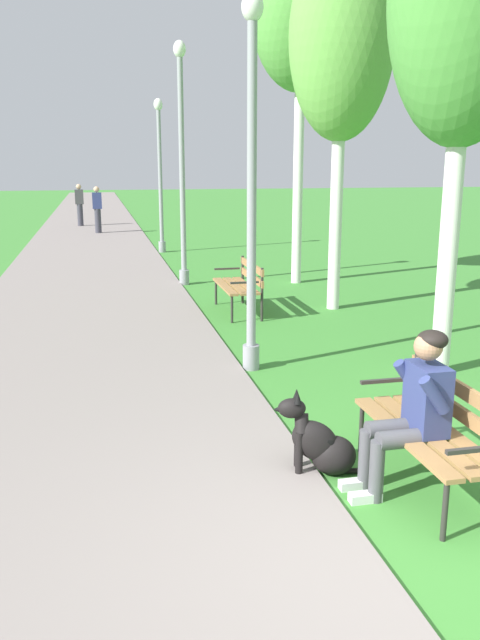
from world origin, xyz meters
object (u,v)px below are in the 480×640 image
pedestrian_further_distant (80,205)px  park_bench_mid (241,282)px  park_bench_near (436,424)px  dog_black (321,444)px  birch_tree_fourth (301,17)px  lamp_post_near (252,186)px  birch_tree_third (342,40)px  lamp_post_mid (182,164)px  person_seated_on_near_bench (413,406)px  lamp_post_far (160,175)px  pedestrian_distant (97,210)px

pedestrian_further_distant → park_bench_mid: bearing=-79.7°
park_bench_near → dog_black: 0.90m
park_bench_mid → birch_tree_fourth: birch_tree_fourth is taller
lamp_post_near → pedestrian_further_distant: bearing=97.0°
lamp_post_near → birch_tree_third: (2.15, 2.96, 2.12)m
birch_tree_third → pedestrian_further_distant: birch_tree_third is taller
lamp_post_mid → person_seated_on_near_bench: bearing=-86.7°
park_bench_near → park_bench_mid: same height
park_bench_near → birch_tree_third: 7.33m
lamp_post_near → lamp_post_mid: size_ratio=0.90×
lamp_post_near → pedestrian_further_distant: size_ratio=2.55×
dog_black → lamp_post_far: 13.71m
park_bench_mid → lamp_post_near: lamp_post_near is taller
dog_black → birch_tree_fourth: (2.36, 8.22, 4.87)m
park_bench_mid → lamp_post_far: bearing=93.8°
lamp_post_far → dog_black: bearing=-90.5°
birch_tree_fourth → pedestrian_distant: 12.15m
park_bench_mid → person_seated_on_near_bench: size_ratio=1.20×
person_seated_on_near_bench → birch_tree_fourth: (1.80, 8.61, 4.45)m
park_bench_near → birch_tree_fourth: bearing=79.5°
park_bench_mid → dog_black: size_ratio=1.82×
lamp_post_near → birch_tree_fourth: bearing=67.4°
person_seated_on_near_bench → lamp_post_far: bearing=91.8°
park_bench_near → pedestrian_distant: pedestrian_distant is taller
lamp_post_near → birch_tree_fourth: 6.62m
lamp_post_far → pedestrian_further_distant: size_ratio=2.49×
dog_black → pedestrian_distant: (-1.59, 18.88, 0.58)m
park_bench_near → lamp_post_mid: (-0.72, 8.88, 1.91)m
lamp_post_near → lamp_post_mid: (-0.04, 5.75, 0.25)m
person_seated_on_near_bench → pedestrian_further_distant: 22.31m
person_seated_on_near_bench → dog_black: bearing=145.7°
birch_tree_third → pedestrian_further_distant: 17.00m
dog_black → lamp_post_mid: (0.06, 8.50, 2.16)m
lamp_post_mid → pedestrian_further_distant: lamp_post_mid is taller
dog_black → person_seated_on_near_bench: bearing=-34.3°
person_seated_on_near_bench → lamp_post_mid: lamp_post_mid is taller
park_bench_mid → lamp_post_mid: lamp_post_mid is taller
pedestrian_distant → park_bench_mid: bearing=-80.3°
pedestrian_distant → pedestrian_further_distant: bearing=103.1°
person_seated_on_near_bench → lamp_post_mid: 9.07m
lamp_post_near → birch_tree_third: size_ratio=0.71×
park_bench_mid → birch_tree_third: size_ratio=0.25×
park_bench_mid → birch_tree_third: birch_tree_third is taller
dog_black → birch_tree_fourth: birch_tree_fourth is taller
park_bench_near → pedestrian_further_distant: pedestrian_further_distant is taller
dog_black → lamp_post_mid: size_ratio=0.18×
lamp_post_far → birch_tree_fourth: size_ratio=0.62×
park_bench_mid → birch_tree_third: bearing=-1.9°
dog_black → lamp_post_near: (0.09, 2.76, 1.92)m
lamp_post_mid → birch_tree_fourth: size_ratio=0.71×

